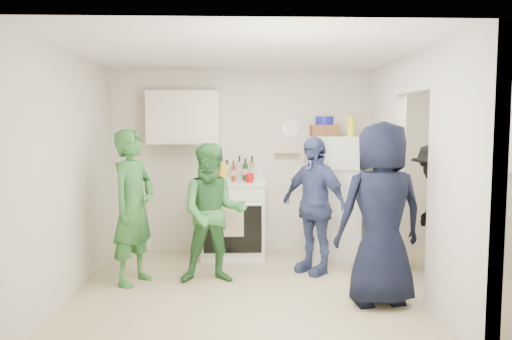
{
  "coord_description": "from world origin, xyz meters",
  "views": [
    {
      "loc": [
        -0.67,
        -5.18,
        1.77
      ],
      "look_at": [
        -0.47,
        0.4,
        1.25
      ],
      "focal_mm": 35.0,
      "sensor_mm": 36.0,
      "label": 1
    }
  ],
  "objects_px": {
    "fridge": "(331,197)",
    "blue_bowl": "(324,121)",
    "person_navy": "(381,214)",
    "person_nook": "(436,210)",
    "wicker_basket": "(324,131)",
    "yellow_cup_stack_top": "(351,127)",
    "stove": "(233,219)",
    "person_denim": "(314,205)",
    "person_green_left": "(133,207)",
    "person_green_center": "(213,213)"
  },
  "relations": [
    {
      "from": "fridge",
      "to": "blue_bowl",
      "type": "xyz_separation_m",
      "value": [
        -0.1,
        0.05,
        1.01
      ]
    },
    {
      "from": "person_navy",
      "to": "person_nook",
      "type": "bearing_deg",
      "value": -145.46
    },
    {
      "from": "wicker_basket",
      "to": "yellow_cup_stack_top",
      "type": "relative_size",
      "value": 1.4
    },
    {
      "from": "blue_bowl",
      "to": "yellow_cup_stack_top",
      "type": "bearing_deg",
      "value": -25.11
    },
    {
      "from": "stove",
      "to": "person_denim",
      "type": "bearing_deg",
      "value": -37.7
    },
    {
      "from": "yellow_cup_stack_top",
      "to": "person_navy",
      "type": "bearing_deg",
      "value": -92.46
    },
    {
      "from": "wicker_basket",
      "to": "yellow_cup_stack_top",
      "type": "height_order",
      "value": "yellow_cup_stack_top"
    },
    {
      "from": "blue_bowl",
      "to": "wicker_basket",
      "type": "bearing_deg",
      "value": 0.0
    },
    {
      "from": "yellow_cup_stack_top",
      "to": "person_green_left",
      "type": "xyz_separation_m",
      "value": [
        -2.62,
        -0.95,
        -0.87
      ]
    },
    {
      "from": "blue_bowl",
      "to": "person_green_left",
      "type": "xyz_separation_m",
      "value": [
        -2.3,
        -1.1,
        -0.95
      ]
    },
    {
      "from": "person_denim",
      "to": "blue_bowl",
      "type": "bearing_deg",
      "value": 121.15
    },
    {
      "from": "person_navy",
      "to": "yellow_cup_stack_top",
      "type": "bearing_deg",
      "value": -101.36
    },
    {
      "from": "person_green_left",
      "to": "person_denim",
      "type": "distance_m",
      "value": 2.08
    },
    {
      "from": "stove",
      "to": "person_nook",
      "type": "distance_m",
      "value": 2.55
    },
    {
      "from": "blue_bowl",
      "to": "person_green_left",
      "type": "bearing_deg",
      "value": -154.41
    },
    {
      "from": "stove",
      "to": "fridge",
      "type": "xyz_separation_m",
      "value": [
        1.31,
        -0.03,
        0.29
      ]
    },
    {
      "from": "blue_bowl",
      "to": "yellow_cup_stack_top",
      "type": "distance_m",
      "value": 0.36
    },
    {
      "from": "person_green_left",
      "to": "person_green_center",
      "type": "relative_size",
      "value": 1.1
    },
    {
      "from": "fridge",
      "to": "yellow_cup_stack_top",
      "type": "distance_m",
      "value": 0.96
    },
    {
      "from": "person_denim",
      "to": "person_nook",
      "type": "distance_m",
      "value": 1.39
    },
    {
      "from": "person_denim",
      "to": "fridge",
      "type": "bearing_deg",
      "value": 113.16
    },
    {
      "from": "yellow_cup_stack_top",
      "to": "person_nook",
      "type": "distance_m",
      "value": 1.51
    },
    {
      "from": "blue_bowl",
      "to": "person_navy",
      "type": "distance_m",
      "value": 2.07
    },
    {
      "from": "person_denim",
      "to": "person_navy",
      "type": "height_order",
      "value": "person_navy"
    },
    {
      "from": "wicker_basket",
      "to": "person_green_left",
      "type": "relative_size",
      "value": 0.2
    },
    {
      "from": "person_nook",
      "to": "fridge",
      "type": "bearing_deg",
      "value": -124.09
    },
    {
      "from": "fridge",
      "to": "stove",
      "type": "bearing_deg",
      "value": 178.69
    },
    {
      "from": "blue_bowl",
      "to": "person_denim",
      "type": "distance_m",
      "value": 1.28
    },
    {
      "from": "stove",
      "to": "person_green_left",
      "type": "height_order",
      "value": "person_green_left"
    },
    {
      "from": "person_green_center",
      "to": "person_nook",
      "type": "distance_m",
      "value": 2.54
    },
    {
      "from": "stove",
      "to": "person_nook",
      "type": "relative_size",
      "value": 0.65
    },
    {
      "from": "person_green_left",
      "to": "person_nook",
      "type": "relative_size",
      "value": 1.1
    },
    {
      "from": "person_green_center",
      "to": "blue_bowl",
      "type": "bearing_deg",
      "value": 34.19
    },
    {
      "from": "person_green_left",
      "to": "wicker_basket",
      "type": "bearing_deg",
      "value": -39.44
    },
    {
      "from": "stove",
      "to": "blue_bowl",
      "type": "height_order",
      "value": "blue_bowl"
    },
    {
      "from": "yellow_cup_stack_top",
      "to": "blue_bowl",
      "type": "bearing_deg",
      "value": 154.89
    },
    {
      "from": "yellow_cup_stack_top",
      "to": "person_nook",
      "type": "height_order",
      "value": "yellow_cup_stack_top"
    },
    {
      "from": "fridge",
      "to": "person_green_center",
      "type": "distance_m",
      "value": 1.84
    },
    {
      "from": "person_denim",
      "to": "person_green_center",
      "type": "bearing_deg",
      "value": -115.63
    },
    {
      "from": "stove",
      "to": "person_denim",
      "type": "height_order",
      "value": "person_denim"
    },
    {
      "from": "stove",
      "to": "fridge",
      "type": "distance_m",
      "value": 1.34
    },
    {
      "from": "yellow_cup_stack_top",
      "to": "person_nook",
      "type": "bearing_deg",
      "value": -47.01
    },
    {
      "from": "yellow_cup_stack_top",
      "to": "stove",
      "type": "bearing_deg",
      "value": 175.15
    },
    {
      "from": "wicker_basket",
      "to": "yellow_cup_stack_top",
      "type": "distance_m",
      "value": 0.36
    },
    {
      "from": "wicker_basket",
      "to": "blue_bowl",
      "type": "relative_size",
      "value": 1.46
    },
    {
      "from": "blue_bowl",
      "to": "yellow_cup_stack_top",
      "type": "height_order",
      "value": "blue_bowl"
    },
    {
      "from": "stove",
      "to": "person_nook",
      "type": "xyz_separation_m",
      "value": [
        2.33,
        -0.99,
        0.27
      ]
    },
    {
      "from": "yellow_cup_stack_top",
      "to": "person_green_left",
      "type": "bearing_deg",
      "value": -160.04
    },
    {
      "from": "person_green_center",
      "to": "person_navy",
      "type": "xyz_separation_m",
      "value": [
        1.66,
        -0.75,
        0.12
      ]
    },
    {
      "from": "stove",
      "to": "person_green_center",
      "type": "xyz_separation_m",
      "value": [
        -0.21,
        -1.07,
        0.27
      ]
    }
  ]
}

